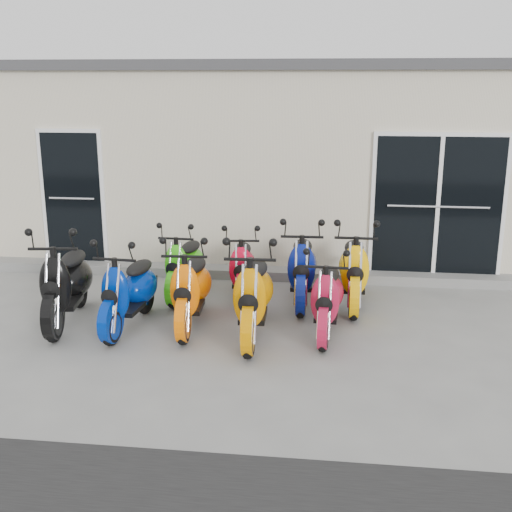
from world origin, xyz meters
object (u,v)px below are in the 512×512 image
object	(u,v)px
scooter_front_red	(327,288)
scooter_back_blue	(302,258)
scooter_back_green	(184,257)
scooter_front_blue	(129,281)
scooter_front_orange_a	(191,278)
scooter_front_black	(65,272)
scooter_back_red	(242,259)
scooter_back_yellow	(354,260)
scooter_front_orange_b	(253,284)

from	to	relation	value
scooter_front_red	scooter_back_blue	distance (m)	1.18
scooter_front_red	scooter_back_green	xyz separation A→B (m)	(-2.08, 1.21, -0.01)
scooter_front_blue	scooter_front_orange_a	xyz separation A→B (m)	(0.76, 0.15, 0.02)
scooter_front_black	scooter_front_orange_a	size ratio (longest dim) A/B	1.07
scooter_back_red	scooter_back_blue	xyz separation A→B (m)	(0.86, -0.10, 0.07)
scooter_back_blue	scooter_front_orange_a	bearing A→B (deg)	-143.41
scooter_front_black	scooter_front_orange_a	distance (m)	1.62
scooter_back_green	scooter_back_yellow	xyz separation A→B (m)	(2.43, -0.10, 0.07)
scooter_front_blue	scooter_front_orange_b	size ratio (longest dim) A/B	0.91
scooter_front_black	scooter_back_yellow	world-z (taller)	scooter_front_black
scooter_back_red	scooter_back_blue	bearing A→B (deg)	-12.79
scooter_front_orange_b	scooter_front_red	size ratio (longest dim) A/B	1.14
scooter_front_blue	scooter_back_blue	size ratio (longest dim) A/B	0.95
scooter_front_black	scooter_back_yellow	distance (m)	3.86
scooter_back_green	scooter_front_red	bearing A→B (deg)	-26.88
scooter_front_red	scooter_back_red	world-z (taller)	scooter_front_red
scooter_front_blue	scooter_back_yellow	distance (m)	3.09
scooter_front_red	scooter_back_blue	world-z (taller)	scooter_back_blue
scooter_front_red	scooter_back_blue	size ratio (longest dim) A/B	0.91
scooter_back_red	scooter_front_red	bearing A→B (deg)	-50.92
scooter_back_blue	scooter_front_red	bearing A→B (deg)	-73.57
scooter_back_red	scooter_back_blue	distance (m)	0.87
scooter_front_red	scooter_front_orange_a	bearing A→B (deg)	-178.55
scooter_back_yellow	scooter_front_orange_a	bearing A→B (deg)	-152.36
scooter_front_blue	scooter_back_green	bearing A→B (deg)	77.54
scooter_back_green	scooter_back_red	xyz separation A→B (m)	(0.84, 0.01, -0.00)
scooter_front_blue	scooter_back_yellow	world-z (taller)	scooter_back_yellow
scooter_front_blue	scooter_back_green	distance (m)	1.37
scooter_front_red	scooter_back_green	distance (m)	2.40
scooter_front_orange_a	scooter_front_red	world-z (taller)	scooter_front_orange_a
scooter_front_orange_a	scooter_front_black	bearing A→B (deg)	179.64
scooter_front_red	scooter_front_blue	bearing A→B (deg)	-174.68
scooter_front_orange_a	scooter_front_orange_b	distance (m)	0.87
scooter_front_orange_a	scooter_front_red	distance (m)	1.72
scooter_front_orange_a	scooter_front_orange_b	xyz separation A→B (m)	(0.83, -0.25, 0.04)
scooter_front_black	scooter_front_red	distance (m)	3.34
scooter_back_red	scooter_back_yellow	world-z (taller)	scooter_back_yellow
scooter_front_orange_a	scooter_back_green	bearing A→B (deg)	103.91
scooter_front_blue	scooter_back_blue	world-z (taller)	scooter_back_blue
scooter_back_green	scooter_back_yellow	distance (m)	2.43
scooter_front_orange_b	scooter_front_red	world-z (taller)	scooter_front_orange_b
scooter_front_red	scooter_back_yellow	bearing A→B (deg)	75.28
scooter_front_blue	scooter_back_yellow	xyz separation A→B (m)	(2.84, 1.22, 0.03)
scooter_front_red	scooter_back_yellow	xyz separation A→B (m)	(0.35, 1.11, 0.06)
scooter_back_green	scooter_back_blue	xyz separation A→B (m)	(1.71, -0.09, 0.07)
scooter_front_black	scooter_front_orange_a	world-z (taller)	scooter_front_black
scooter_back_red	scooter_back_yellow	bearing A→B (deg)	-10.00
scooter_front_orange_b	scooter_back_yellow	xyz separation A→B (m)	(1.24, 1.32, -0.03)
scooter_front_blue	scooter_back_red	distance (m)	1.82
scooter_front_blue	scooter_front_orange_b	distance (m)	1.60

